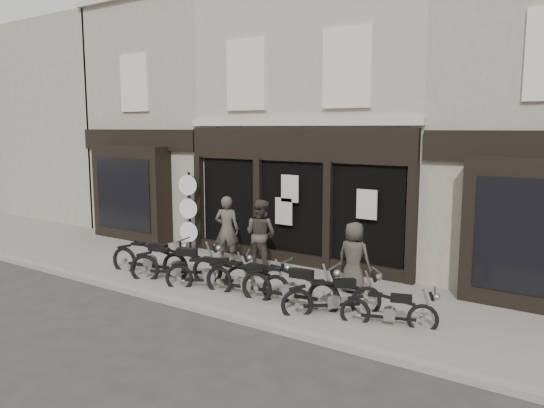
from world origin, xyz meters
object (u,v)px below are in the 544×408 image
Objects in this scene: motorcycle_2 at (210,276)px; motorcycle_6 at (390,313)px; motorcycle_0 at (150,261)px; motorcycle_4 at (291,290)px; man_right at (354,257)px; motorcycle_1 at (177,267)px; advert_sign_post at (189,215)px; man_left at (227,229)px; motorcycle_5 at (333,300)px; motorcycle_3 at (248,283)px; man_centre at (261,234)px.

motorcycle_6 is at bearing -29.08° from motorcycle_2.
motorcycle_0 is 4.35m from motorcycle_4.
motorcycle_0 is 0.99× the size of motorcycle_4.
man_right is at bearing 5.94° from motorcycle_0.
motorcycle_2 is (1.10, -0.01, -0.05)m from motorcycle_1.
man_left is at bearing -27.54° from advert_sign_post.
motorcycle_5 is (4.37, 0.09, -0.05)m from motorcycle_1.
motorcycle_3 is at bearing -30.07° from motorcycle_2.
motorcycle_4 is 1.02m from motorcycle_5.
motorcycle_0 is 1.29× the size of motorcycle_6.
man_left reaches higher than motorcycle_5.
motorcycle_0 is 5.37m from motorcycle_5.
man_centre reaches higher than motorcycle_1.
man_centre is at bearing 138.27° from motorcycle_6.
motorcycle_0 reaches higher than motorcycle_6.
man_left is (-4.45, 1.98, 0.67)m from motorcycle_5.
motorcycle_2 is at bearing 174.18° from motorcycle_4.
man_centre is (2.09, 2.04, 0.62)m from motorcycle_0.
motorcycle_1 is at bearing 162.97° from motorcycle_6.
motorcycle_0 is at bearing 45.51° from man_centre.
man_centre is at bearing 59.54° from motorcycle_2.
man_right is (4.08, 1.61, 0.50)m from motorcycle_1.
motorcycle_3 reaches higher than motorcycle_5.
advert_sign_post reaches higher than man_centre.
man_right is (-1.50, 1.47, 0.59)m from motorcycle_6.
man_centre is (1.17, -0.00, -0.00)m from man_left.
motorcycle_6 is (4.48, 0.14, -0.05)m from motorcycle_2.
motorcycle_2 is 2.49m from man_left.
motorcycle_0 is 0.91× the size of advert_sign_post.
man_centre reaches higher than motorcycle_5.
motorcycle_1 is at bearing 71.50° from man_left.
motorcycle_1 is 0.97× the size of motorcycle_3.
motorcycle_5 is 6.83m from advert_sign_post.
motorcycle_4 is (3.35, 0.05, -0.00)m from motorcycle_1.
man_left is (-1.19, 2.08, 0.67)m from motorcycle_2.
motorcycle_2 is 3.27m from motorcycle_5.
motorcycle_4 is 5.92m from advert_sign_post.
advert_sign_post is at bearing 98.93° from motorcycle_1.
man_left is 1.15× the size of man_right.
motorcycle_3 is 1.29× the size of motorcycle_5.
man_left is at bearing 114.24° from motorcycle_5.
motorcycle_0 reaches higher than motorcycle_3.
motorcycle_6 is at bearing -31.79° from advert_sign_post.
man_left is at bearing 142.33° from motorcycle_4.
motorcycle_4 is at bearing -11.11° from motorcycle_0.
motorcycle_6 is 2.18m from man_right.
motorcycle_6 is at bearing -27.64° from motorcycle_1.
advert_sign_post is (-5.32, 2.47, 0.80)m from motorcycle_4.
advert_sign_post reaches higher than motorcycle_2.
motorcycle_6 is 0.71× the size of advert_sign_post.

